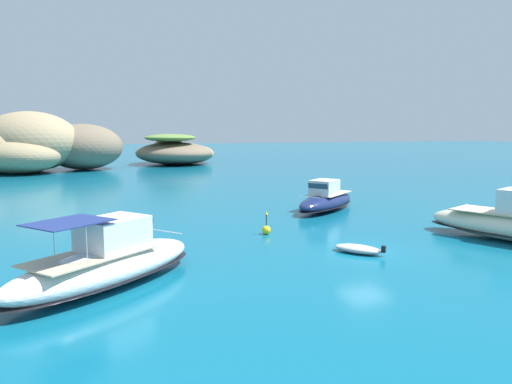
{
  "coord_description": "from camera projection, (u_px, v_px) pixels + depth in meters",
  "views": [
    {
      "loc": [
        -13.85,
        -21.74,
        6.59
      ],
      "look_at": [
        -2.1,
        12.07,
        1.86
      ],
      "focal_mm": 33.28,
      "sensor_mm": 36.0,
      "label": 1
    }
  ],
  "objects": [
    {
      "name": "dinghy_tender",
      "position": [
        358.0,
        249.0,
        25.43
      ],
      "size": [
        2.48,
        2.72,
        0.58
      ],
      "color": "#B2B2B2",
      "rests_on": "ground"
    },
    {
      "name": "motorboat_navy",
      "position": [
        326.0,
        200.0,
        38.79
      ],
      "size": [
        8.37,
        7.41,
        2.55
      ],
      "color": "navy",
      "rests_on": "ground"
    },
    {
      "name": "islet_large",
      "position": [
        29.0,
        147.0,
        75.35
      ],
      "size": [
        27.68,
        24.33,
        9.44
      ],
      "color": "#9E8966",
      "rests_on": "ground"
    },
    {
      "name": "motorboat_white",
      "position": [
        106.0,
        264.0,
        19.98
      ],
      "size": [
        9.43,
        8.38,
        3.05
      ],
      "color": "white",
      "rests_on": "ground"
    },
    {
      "name": "channel_buoy",
      "position": [
        266.0,
        229.0,
        29.95
      ],
      "size": [
        0.56,
        0.56,
        1.48
      ],
      "color": "yellow",
      "rests_on": "ground"
    },
    {
      "name": "ground_plane",
      "position": [
        365.0,
        252.0,
        25.72
      ],
      "size": [
        400.0,
        400.0,
        0.0
      ],
      "primitive_type": "plane",
      "color": "#0C5B7A"
    },
    {
      "name": "islet_small",
      "position": [
        176.0,
        152.0,
        91.06
      ],
      "size": [
        17.02,
        17.63,
        5.76
      ],
      "color": "#756651",
      "rests_on": "ground"
    }
  ]
}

